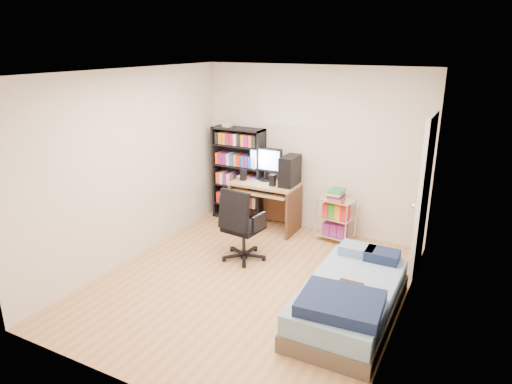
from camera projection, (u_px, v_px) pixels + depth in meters
The scene contains 7 objects.
room at pixel (249, 186), 5.17m from camera, with size 3.58×4.08×2.58m.
media_shelf at pixel (239, 173), 7.39m from camera, with size 0.85×0.28×1.58m.
computer_desk at pixel (273, 187), 6.99m from camera, with size 1.01×0.59×1.27m.
office_chair at pixel (242, 237), 6.08m from camera, with size 0.67×0.67×1.01m.
wire_cart at pixel (336, 207), 6.61m from camera, with size 0.53×0.42×0.79m.
bed at pixel (350, 299), 4.79m from camera, with size 0.90×1.80×0.51m.
door at pixel (424, 195), 5.63m from camera, with size 0.12×0.80×2.00m.
Camera 1 is at (2.35, -4.35, 2.79)m, focal length 32.00 mm.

